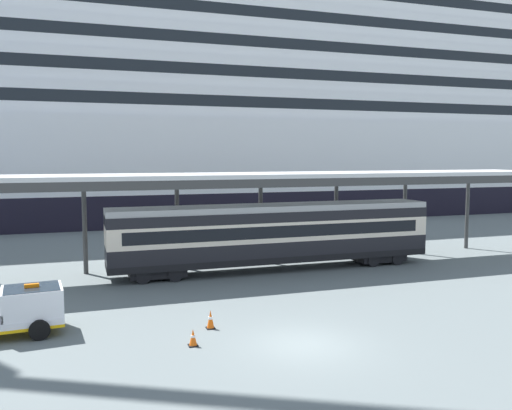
% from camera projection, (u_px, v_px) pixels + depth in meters
% --- Properties ---
extents(ground_plane, '(400.00, 400.00, 0.00)m').
position_uv_depth(ground_plane, '(303.00, 345.00, 20.12)').
color(ground_plane, slate).
extents(cruise_ship, '(171.47, 24.85, 39.13)m').
position_uv_depth(cruise_ship, '(212.00, 104.00, 65.27)').
color(cruise_ship, black).
rests_on(cruise_ship, ground).
extents(platform_canopy, '(39.14, 5.02, 6.04)m').
position_uv_depth(platform_canopy, '(272.00, 178.00, 33.08)').
color(platform_canopy, silver).
rests_on(platform_canopy, ground).
extents(train_carriage, '(20.26, 2.81, 4.11)m').
position_uv_depth(train_carriage, '(274.00, 234.00, 32.97)').
color(train_carriage, black).
rests_on(train_carriage, ground).
extents(service_truck, '(5.37, 2.62, 2.02)m').
position_uv_depth(service_truck, '(7.00, 312.00, 20.98)').
color(service_truck, white).
rests_on(service_truck, ground).
extents(traffic_cone_near, '(0.36, 0.36, 0.66)m').
position_uv_depth(traffic_cone_near, '(193.00, 338.00, 19.95)').
color(traffic_cone_near, black).
rests_on(traffic_cone_near, ground).
extents(traffic_cone_mid, '(0.36, 0.36, 0.79)m').
position_uv_depth(traffic_cone_mid, '(210.00, 319.00, 21.95)').
color(traffic_cone_mid, black).
rests_on(traffic_cone_mid, ground).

